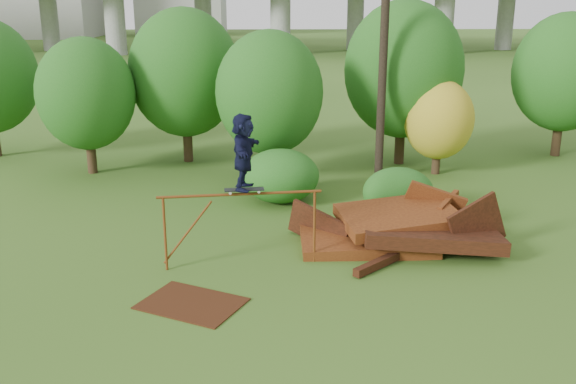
{
  "coord_description": "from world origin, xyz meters",
  "views": [
    {
      "loc": [
        -1.21,
        -12.5,
        6.0
      ],
      "look_at": [
        -0.8,
        2.0,
        1.6
      ],
      "focal_mm": 40.0,
      "sensor_mm": 36.0,
      "label": 1
    }
  ],
  "objects_px": {
    "utility_pole": "(384,34)",
    "flat_plate": "(192,303)",
    "scrap_pile": "(400,230)",
    "skater": "(243,152)"
  },
  "relations": [
    {
      "from": "scrap_pile",
      "to": "skater",
      "type": "xyz_separation_m",
      "value": [
        -3.83,
        -1.13,
        2.32
      ]
    },
    {
      "from": "flat_plate",
      "to": "utility_pole",
      "type": "xyz_separation_m",
      "value": [
        5.34,
        9.23,
        4.88
      ]
    },
    {
      "from": "flat_plate",
      "to": "utility_pole",
      "type": "bearing_deg",
      "value": 59.95
    },
    {
      "from": "flat_plate",
      "to": "skater",
      "type": "bearing_deg",
      "value": 62.2
    },
    {
      "from": "utility_pole",
      "to": "skater",
      "type": "bearing_deg",
      "value": -120.64
    },
    {
      "from": "utility_pole",
      "to": "flat_plate",
      "type": "bearing_deg",
      "value": -120.05
    },
    {
      "from": "scrap_pile",
      "to": "flat_plate",
      "type": "bearing_deg",
      "value": -147.57
    },
    {
      "from": "scrap_pile",
      "to": "utility_pole",
      "type": "xyz_separation_m",
      "value": [
        0.47,
        6.13,
        4.49
      ]
    },
    {
      "from": "scrap_pile",
      "to": "flat_plate",
      "type": "xyz_separation_m",
      "value": [
        -4.87,
        -3.09,
        -0.4
      ]
    },
    {
      "from": "skater",
      "to": "utility_pole",
      "type": "bearing_deg",
      "value": -23.11
    }
  ]
}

